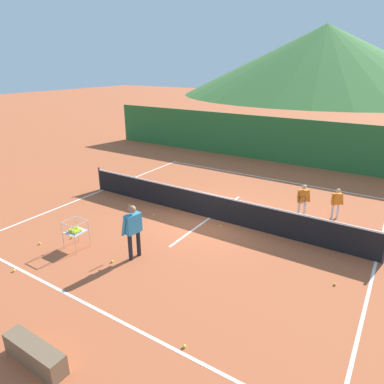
{
  "coord_description": "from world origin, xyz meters",
  "views": [
    {
      "loc": [
        5.69,
        -10.18,
        5.45
      ],
      "look_at": [
        -0.56,
        -0.36,
        1.04
      ],
      "focal_mm": 31.91,
      "sensor_mm": 36.0,
      "label": 1
    }
  ],
  "objects_px": {
    "student_0": "(303,198)",
    "ball_cart": "(75,230)",
    "tennis_net": "(210,206)",
    "tennis_ball_4": "(134,209)",
    "tennis_ball_7": "(184,346)",
    "tennis_ball_2": "(154,215)",
    "tennis_ball_6": "(40,243)",
    "tennis_ball_0": "(221,226)",
    "courtside_bench": "(35,354)",
    "tennis_ball_3": "(14,271)",
    "tennis_ball_1": "(335,284)",
    "tennis_ball_5": "(112,261)",
    "tennis_ball_8": "(72,237)",
    "tennis_ball_9": "(129,205)",
    "instructor": "(133,227)",
    "student_1": "(337,201)"
  },
  "relations": [
    {
      "from": "student_0",
      "to": "ball_cart",
      "type": "height_order",
      "value": "student_0"
    },
    {
      "from": "tennis_net",
      "to": "student_0",
      "type": "relative_size",
      "value": 9.08
    },
    {
      "from": "tennis_ball_4",
      "to": "tennis_ball_7",
      "type": "distance_m",
      "value": 7.28
    },
    {
      "from": "tennis_ball_4",
      "to": "tennis_ball_7",
      "type": "bearing_deg",
      "value": -40.53
    },
    {
      "from": "tennis_ball_2",
      "to": "tennis_ball_6",
      "type": "bearing_deg",
      "value": -114.91
    },
    {
      "from": "tennis_ball_0",
      "to": "courtside_bench",
      "type": "height_order",
      "value": "courtside_bench"
    },
    {
      "from": "tennis_ball_2",
      "to": "tennis_ball_3",
      "type": "relative_size",
      "value": 1.0
    },
    {
      "from": "tennis_ball_1",
      "to": "courtside_bench",
      "type": "distance_m",
      "value": 7.2
    },
    {
      "from": "tennis_ball_7",
      "to": "tennis_ball_2",
      "type": "bearing_deg",
      "value": 133.85
    },
    {
      "from": "tennis_ball_5",
      "to": "tennis_ball_8",
      "type": "height_order",
      "value": "same"
    },
    {
      "from": "tennis_ball_0",
      "to": "courtside_bench",
      "type": "relative_size",
      "value": 0.05
    },
    {
      "from": "tennis_ball_3",
      "to": "courtside_bench",
      "type": "relative_size",
      "value": 0.05
    },
    {
      "from": "ball_cart",
      "to": "tennis_ball_1",
      "type": "height_order",
      "value": "ball_cart"
    },
    {
      "from": "ball_cart",
      "to": "tennis_ball_3",
      "type": "height_order",
      "value": "ball_cart"
    },
    {
      "from": "ball_cart",
      "to": "tennis_ball_2",
      "type": "height_order",
      "value": "ball_cart"
    },
    {
      "from": "tennis_ball_0",
      "to": "tennis_ball_9",
      "type": "distance_m",
      "value": 4.04
    },
    {
      "from": "instructor",
      "to": "student_1",
      "type": "relative_size",
      "value": 1.41
    },
    {
      "from": "instructor",
      "to": "student_1",
      "type": "bearing_deg",
      "value": 53.55
    },
    {
      "from": "tennis_ball_1",
      "to": "tennis_ball_7",
      "type": "relative_size",
      "value": 1.0
    },
    {
      "from": "tennis_ball_1",
      "to": "tennis_ball_9",
      "type": "distance_m",
      "value": 8.23
    },
    {
      "from": "tennis_ball_8",
      "to": "instructor",
      "type": "bearing_deg",
      "value": 5.49
    },
    {
      "from": "tennis_ball_1",
      "to": "tennis_ball_8",
      "type": "distance_m",
      "value": 8.15
    },
    {
      "from": "student_0",
      "to": "tennis_ball_0",
      "type": "distance_m",
      "value": 3.3
    },
    {
      "from": "tennis_ball_2",
      "to": "tennis_ball_4",
      "type": "xyz_separation_m",
      "value": [
        -0.98,
        -0.0,
        0.0
      ]
    },
    {
      "from": "ball_cart",
      "to": "tennis_ball_2",
      "type": "distance_m",
      "value": 3.27
    },
    {
      "from": "tennis_ball_4",
      "to": "tennis_ball_8",
      "type": "height_order",
      "value": "same"
    },
    {
      "from": "tennis_ball_2",
      "to": "tennis_ball_3",
      "type": "xyz_separation_m",
      "value": [
        -0.97,
        -5.03,
        0.0
      ]
    },
    {
      "from": "tennis_ball_1",
      "to": "tennis_ball_7",
      "type": "height_order",
      "value": "same"
    },
    {
      "from": "tennis_ball_5",
      "to": "ball_cart",
      "type": "bearing_deg",
      "value": 178.38
    },
    {
      "from": "ball_cart",
      "to": "tennis_ball_0",
      "type": "bearing_deg",
      "value": 49.59
    },
    {
      "from": "tennis_ball_5",
      "to": "tennis_ball_6",
      "type": "height_order",
      "value": "same"
    },
    {
      "from": "ball_cart",
      "to": "tennis_ball_1",
      "type": "relative_size",
      "value": 13.22
    },
    {
      "from": "tennis_net",
      "to": "tennis_ball_4",
      "type": "height_order",
      "value": "tennis_net"
    },
    {
      "from": "tennis_ball_0",
      "to": "tennis_ball_1",
      "type": "bearing_deg",
      "value": -18.91
    },
    {
      "from": "tennis_ball_5",
      "to": "courtside_bench",
      "type": "relative_size",
      "value": 0.05
    },
    {
      "from": "tennis_net",
      "to": "tennis_ball_2",
      "type": "relative_size",
      "value": 171.05
    },
    {
      "from": "student_1",
      "to": "tennis_ball_4",
      "type": "xyz_separation_m",
      "value": [
        -6.83,
        -3.43,
        -0.68
      ]
    },
    {
      "from": "tennis_ball_0",
      "to": "student_1",
      "type": "bearing_deg",
      "value": 41.48
    },
    {
      "from": "instructor",
      "to": "tennis_ball_5",
      "type": "distance_m",
      "value": 1.19
    },
    {
      "from": "tennis_net",
      "to": "tennis_ball_2",
      "type": "distance_m",
      "value": 2.17
    },
    {
      "from": "tennis_net",
      "to": "tennis_ball_9",
      "type": "distance_m",
      "value": 3.45
    },
    {
      "from": "student_0",
      "to": "tennis_ball_0",
      "type": "relative_size",
      "value": 18.84
    },
    {
      "from": "tennis_ball_8",
      "to": "tennis_ball_9",
      "type": "relative_size",
      "value": 1.0
    },
    {
      "from": "tennis_net",
      "to": "instructor",
      "type": "xyz_separation_m",
      "value": [
        -0.51,
        -3.61,
        0.51
      ]
    },
    {
      "from": "courtside_bench",
      "to": "student_1",
      "type": "bearing_deg",
      "value": 70.74
    },
    {
      "from": "tennis_ball_2",
      "to": "tennis_ball_8",
      "type": "relative_size",
      "value": 1.0
    },
    {
      "from": "tennis_ball_4",
      "to": "tennis_ball_1",
      "type": "bearing_deg",
      "value": -6.45
    },
    {
      "from": "tennis_ball_0",
      "to": "courtside_bench",
      "type": "bearing_deg",
      "value": -91.93
    },
    {
      "from": "tennis_ball_7",
      "to": "tennis_ball_6",
      "type": "bearing_deg",
      "value": 170.59
    },
    {
      "from": "tennis_net",
      "to": "student_0",
      "type": "height_order",
      "value": "student_0"
    }
  ]
}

